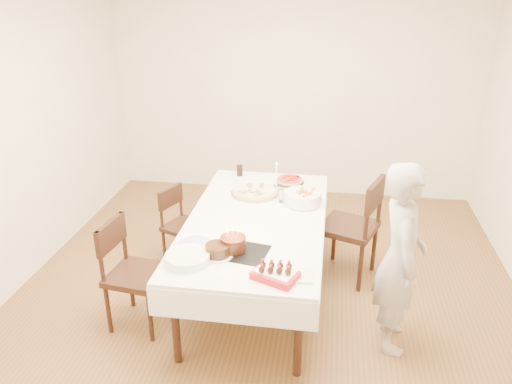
# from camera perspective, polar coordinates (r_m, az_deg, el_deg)

# --- Properties ---
(floor) EXTENTS (5.00, 5.00, 0.00)m
(floor) POSITION_cam_1_polar(r_m,az_deg,el_deg) (4.50, 1.07, -12.27)
(floor) COLOR brown
(floor) RESTS_ON ground
(wall_back) EXTENTS (4.50, 0.04, 2.70)m
(wall_back) POSITION_cam_1_polar(r_m,az_deg,el_deg) (6.27, 4.32, 11.67)
(wall_back) COLOR #F3E8CC
(wall_back) RESTS_ON floor
(wall_left) EXTENTS (0.04, 5.00, 2.70)m
(wall_left) POSITION_cam_1_polar(r_m,az_deg,el_deg) (4.71, -27.18, 5.09)
(wall_left) COLOR #F3E8CC
(wall_left) RESTS_ON floor
(dining_table) EXTENTS (1.41, 2.27, 0.75)m
(dining_table) POSITION_cam_1_polar(r_m,az_deg,el_deg) (4.38, 0.00, -7.45)
(dining_table) COLOR white
(dining_table) RESTS_ON floor
(chair_right_savory) EXTENTS (0.67, 0.67, 1.01)m
(chair_right_savory) POSITION_cam_1_polar(r_m,az_deg,el_deg) (4.67, 10.54, -3.97)
(chair_right_savory) COLOR #321910
(chair_right_savory) RESTS_ON floor
(chair_left_savory) EXTENTS (0.51, 0.51, 0.77)m
(chair_left_savory) POSITION_cam_1_polar(r_m,az_deg,el_deg) (4.91, -8.09, -3.95)
(chair_left_savory) COLOR #321910
(chair_left_savory) RESTS_ON floor
(chair_left_dessert) EXTENTS (0.52, 0.52, 0.91)m
(chair_left_dessert) POSITION_cam_1_polar(r_m,az_deg,el_deg) (4.10, -13.40, -9.21)
(chair_left_dessert) COLOR #321910
(chair_left_dessert) RESTS_ON floor
(person) EXTENTS (0.37, 0.55, 1.49)m
(person) POSITION_cam_1_polar(r_m,az_deg,el_deg) (3.80, 16.15, -7.30)
(person) COLOR #AFAAA5
(person) RESTS_ON floor
(pizza_white) EXTENTS (0.48, 0.48, 0.04)m
(pizza_white) POSITION_cam_1_polar(r_m,az_deg,el_deg) (4.66, -0.10, 0.01)
(pizza_white) COLOR beige
(pizza_white) RESTS_ON dining_table
(pizza_pepperoni) EXTENTS (0.30, 0.30, 0.04)m
(pizza_pepperoni) POSITION_cam_1_polar(r_m,az_deg,el_deg) (4.93, 3.85, 1.33)
(pizza_pepperoni) COLOR red
(pizza_pepperoni) RESTS_ON dining_table
(red_placemat) EXTENTS (0.26, 0.26, 0.01)m
(red_placemat) POSITION_cam_1_polar(r_m,az_deg,el_deg) (4.53, 5.93, -1.13)
(red_placemat) COLOR #B21E1E
(red_placemat) RESTS_ON dining_table
(pasta_bowl) EXTENTS (0.43, 0.43, 0.10)m
(pasta_bowl) POSITION_cam_1_polar(r_m,az_deg,el_deg) (4.47, 5.39, -0.66)
(pasta_bowl) COLOR white
(pasta_bowl) RESTS_ON dining_table
(taper_candle) EXTENTS (0.07, 0.07, 0.29)m
(taper_candle) POSITION_cam_1_polar(r_m,az_deg,el_deg) (4.69, 2.34, 1.78)
(taper_candle) COLOR white
(taper_candle) RESTS_ON dining_table
(shaker_pair) EXTENTS (0.10, 0.10, 0.12)m
(shaker_pair) POSITION_cam_1_polar(r_m,az_deg,el_deg) (4.49, 2.88, -0.45)
(shaker_pair) COLOR white
(shaker_pair) RESTS_ON dining_table
(cola_glass) EXTENTS (0.06, 0.06, 0.11)m
(cola_glass) POSITION_cam_1_polar(r_m,az_deg,el_deg) (5.09, -1.88, 2.48)
(cola_glass) COLOR black
(cola_glass) RESTS_ON dining_table
(layer_cake) EXTENTS (0.30, 0.30, 0.09)m
(layer_cake) POSITION_cam_1_polar(r_m,az_deg,el_deg) (3.66, -4.40, -6.68)
(layer_cake) COLOR black
(layer_cake) RESTS_ON dining_table
(cake_board) EXTENTS (0.36, 0.36, 0.01)m
(cake_board) POSITION_cam_1_polar(r_m,az_deg,el_deg) (3.71, -1.21, -6.98)
(cake_board) COLOR black
(cake_board) RESTS_ON dining_table
(birthday_cake) EXTENTS (0.25, 0.25, 0.17)m
(birthday_cake) POSITION_cam_1_polar(r_m,az_deg,el_deg) (3.69, -2.64, -5.45)
(birthday_cake) COLOR #3A190F
(birthday_cake) RESTS_ON dining_table
(strawberry_box) EXTENTS (0.35, 0.30, 0.07)m
(strawberry_box) POSITION_cam_1_polar(r_m,az_deg,el_deg) (3.40, 2.22, -9.33)
(strawberry_box) COLOR #B0141D
(strawberry_box) RESTS_ON dining_table
(box_lid) EXTENTS (0.34, 0.24, 0.03)m
(box_lid) POSITION_cam_1_polar(r_m,az_deg,el_deg) (3.47, 3.82, -9.41)
(box_lid) COLOR beige
(box_lid) RESTS_ON dining_table
(plate_stack) EXTENTS (0.32, 0.32, 0.07)m
(plate_stack) POSITION_cam_1_polar(r_m,az_deg,el_deg) (3.62, -7.85, -7.48)
(plate_stack) COLOR white
(plate_stack) RESTS_ON dining_table
(china_plate) EXTENTS (0.33, 0.33, 0.01)m
(china_plate) POSITION_cam_1_polar(r_m,az_deg,el_deg) (3.84, -6.99, -5.96)
(china_plate) COLOR white
(china_plate) RESTS_ON dining_table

